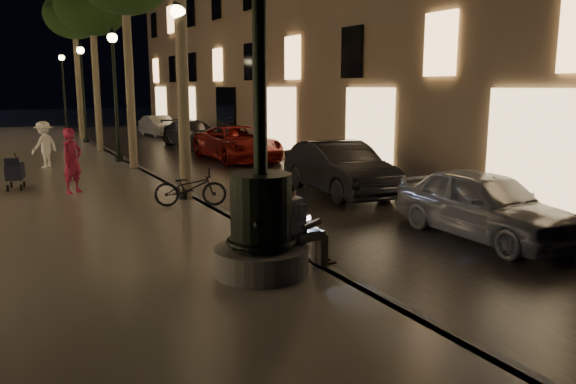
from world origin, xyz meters
TOP-DOWN VIEW (x-y plane):
  - ground at (0.00, 15.00)m, footprint 120.00×120.00m
  - cobble_lane at (3.00, 15.00)m, footprint 6.00×45.00m
  - promenade at (-4.00, 15.00)m, footprint 8.00×45.00m
  - curb_strip at (0.00, 15.00)m, footprint 0.25×45.00m
  - fountain_lamppost at (-1.00, 2.00)m, footprint 1.40×1.40m
  - seated_man_laptop at (-0.39, 2.00)m, footprint 0.96×0.33m
  - tree_third at (-0.30, 20.00)m, footprint 3.00×3.00m
  - tree_far at (-0.22, 26.00)m, footprint 3.00×3.00m
  - lamp_curb_a at (-0.30, 8.00)m, footprint 0.36×0.36m
  - lamp_curb_b at (-0.30, 16.00)m, footprint 0.36×0.36m
  - lamp_curb_c at (-0.30, 24.00)m, footprint 0.36×0.36m
  - lamp_curb_d at (-0.30, 32.00)m, footprint 0.36×0.36m
  - stroller at (-3.94, 11.31)m, footprint 0.52×0.97m
  - car_front at (4.00, 2.44)m, footprint 1.68×4.01m
  - car_second at (4.00, 7.61)m, footprint 1.89×4.51m
  - car_third at (4.25, 15.50)m, footprint 2.30×4.97m
  - car_rear at (4.27, 21.22)m, footprint 2.25×4.66m
  - car_fifth at (4.43, 28.08)m, footprint 1.63×3.83m
  - pedestrian_red at (-2.61, 10.10)m, footprint 0.74×0.70m
  - pedestrian_white at (-2.85, 15.48)m, footprint 1.16×1.10m
  - bicycle at (-0.43, 7.10)m, footprint 1.75×1.14m

SIDE VIEW (x-z plane):
  - ground at x=0.00m, z-range 0.00..0.00m
  - cobble_lane at x=3.00m, z-range 0.00..0.02m
  - promenade at x=-4.00m, z-range 0.00..0.20m
  - curb_strip at x=0.00m, z-range 0.00..0.20m
  - car_fifth at x=4.43m, z-range 0.00..1.23m
  - bicycle at x=-0.43m, z-range 0.20..1.07m
  - car_rear at x=4.27m, z-range 0.00..1.31m
  - car_front at x=4.00m, z-range 0.00..1.36m
  - stroller at x=-3.94m, z-range 0.20..1.18m
  - car_third at x=4.25m, z-range 0.00..1.38m
  - car_second at x=4.00m, z-range 0.00..1.45m
  - seated_man_laptop at x=-0.39m, z-range 0.24..1.57m
  - pedestrian_white at x=-2.85m, z-range 0.20..1.78m
  - pedestrian_red at x=-2.61m, z-range 0.20..1.90m
  - fountain_lamppost at x=-1.00m, z-range -1.39..3.81m
  - lamp_curb_a at x=-0.30m, z-range 0.83..5.64m
  - lamp_curb_b at x=-0.30m, z-range 0.83..5.64m
  - lamp_curb_c at x=-0.30m, z-range 0.83..5.64m
  - lamp_curb_d at x=-0.30m, z-range 0.83..5.64m
  - tree_third at x=-0.30m, z-range 2.54..9.74m
  - tree_far at x=-0.22m, z-range 2.68..10.18m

